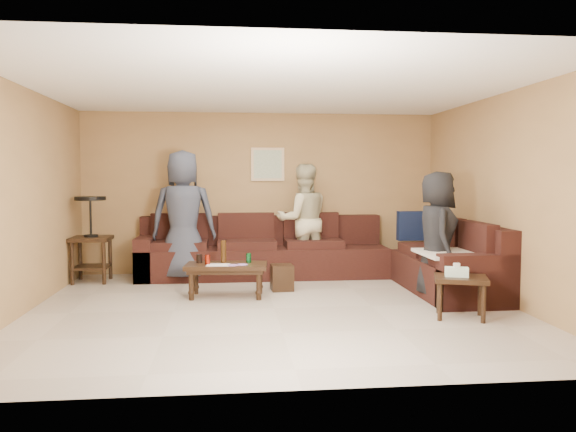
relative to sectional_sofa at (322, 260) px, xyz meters
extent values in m
plane|color=#AB9F91|center=(-0.81, -1.52, -0.33)|extent=(5.50, 5.50, 0.00)
cube|color=white|center=(-0.81, -1.52, 2.12)|extent=(5.50, 5.00, 0.10)
cube|color=#9B7749|center=(-0.81, 0.98, 0.92)|extent=(5.50, 0.10, 2.50)
cube|color=#9B7749|center=(-0.81, -4.02, 0.92)|extent=(5.50, 0.10, 2.50)
cube|color=#9B7749|center=(-3.56, -1.52, 0.92)|extent=(0.10, 5.00, 2.50)
cube|color=#9B7749|center=(1.94, -1.52, 0.92)|extent=(0.10, 5.00, 2.50)
cube|color=black|center=(-0.81, 0.53, -0.10)|extent=(3.70, 0.90, 0.45)
cube|color=black|center=(-0.81, 0.86, 0.35)|extent=(3.70, 0.24, 0.45)
cube|color=black|center=(-2.54, 0.53, -0.01)|extent=(0.24, 0.90, 0.63)
cube|color=black|center=(1.49, -0.92, -0.10)|extent=(0.90, 2.00, 0.45)
cube|color=black|center=(1.82, -0.92, 0.35)|extent=(0.24, 2.00, 0.45)
cube|color=black|center=(1.49, -1.80, -0.01)|extent=(0.90, 0.24, 0.63)
cube|color=#131C3C|center=(1.49, 0.53, 0.42)|extent=(0.45, 0.14, 0.45)
cube|color=beige|center=(1.49, -1.37, 0.25)|extent=(1.00, 0.85, 0.04)
cube|color=black|center=(-1.36, -0.85, 0.07)|extent=(1.05, 0.59, 0.05)
cube|color=black|center=(-1.36, -0.85, 0.01)|extent=(0.97, 0.51, 0.05)
cylinder|color=black|center=(-1.78, -1.00, -0.14)|extent=(0.06, 0.06, 0.37)
cylinder|color=black|center=(-0.97, -1.07, -0.14)|extent=(0.06, 0.06, 0.37)
cylinder|color=black|center=(-1.75, -0.63, -0.14)|extent=(0.06, 0.06, 0.37)
cylinder|color=black|center=(-0.93, -0.71, -0.14)|extent=(0.06, 0.06, 0.37)
cylinder|color=#9C2311|center=(-1.59, -0.88, 0.15)|extent=(0.07, 0.07, 0.12)
cylinder|color=#136C31|center=(-1.08, -0.79, 0.15)|extent=(0.07, 0.07, 0.12)
cylinder|color=#311D0B|center=(-1.39, -0.74, 0.23)|extent=(0.07, 0.07, 0.28)
cylinder|color=black|center=(-1.70, -0.75, 0.15)|extent=(0.08, 0.08, 0.11)
cube|color=silver|center=(-1.46, -0.95, 0.10)|extent=(0.30, 0.24, 0.00)
cylinder|color=#EB539F|center=(-1.28, -1.00, 0.10)|extent=(0.14, 0.14, 0.01)
cylinder|color=#EB539F|center=(-1.17, -0.96, 0.10)|extent=(0.14, 0.14, 0.01)
cube|color=black|center=(-3.28, 0.37, 0.30)|extent=(0.54, 0.54, 0.05)
cube|color=black|center=(-3.28, 0.37, -0.11)|extent=(0.47, 0.47, 0.03)
cylinder|color=black|center=(-3.50, 0.15, -0.01)|extent=(0.05, 0.05, 0.62)
cylinder|color=black|center=(-3.07, 0.15, -0.01)|extent=(0.05, 0.05, 0.62)
cylinder|color=black|center=(-3.50, 0.58, -0.01)|extent=(0.05, 0.05, 0.62)
cylinder|color=black|center=(-3.07, 0.58, -0.01)|extent=(0.05, 0.05, 0.62)
cylinder|color=black|center=(-3.28, 0.37, 0.34)|extent=(0.19, 0.19, 0.03)
cylinder|color=black|center=(-3.28, 0.37, 0.61)|extent=(0.03, 0.03, 0.52)
cylinder|color=black|center=(-3.28, 0.37, 0.87)|extent=(0.43, 0.43, 0.05)
cube|color=black|center=(1.13, -2.17, 0.10)|extent=(0.66, 0.60, 0.05)
cylinder|color=black|center=(0.87, -2.26, -0.11)|extent=(0.05, 0.05, 0.42)
cylinder|color=black|center=(1.28, -2.40, -0.11)|extent=(0.05, 0.05, 0.42)
cylinder|color=black|center=(0.98, -1.94, -0.11)|extent=(0.05, 0.05, 0.42)
cylinder|color=black|center=(1.39, -2.09, -0.11)|extent=(0.05, 0.05, 0.42)
cube|color=white|center=(1.08, -2.17, 0.17)|extent=(0.27, 0.19, 0.10)
cube|color=silver|center=(1.08, -2.17, 0.24)|extent=(0.06, 0.04, 0.05)
cube|color=black|center=(-0.63, -0.51, -0.16)|extent=(0.30, 0.30, 0.34)
cube|color=tan|center=(-0.71, 0.96, 1.37)|extent=(0.52, 0.03, 0.52)
cube|color=beige|center=(-0.71, 0.95, 1.37)|extent=(0.44, 0.01, 0.44)
imported|color=#2F3341|center=(-1.97, 0.30, 0.62)|extent=(0.93, 0.61, 1.89)
imported|color=#C1B78F|center=(-0.21, 0.55, 0.52)|extent=(0.89, 0.73, 1.70)
imported|color=black|center=(1.24, -1.18, 0.46)|extent=(0.61, 0.83, 1.57)
camera|label=1|loc=(-1.32, -7.84, 1.18)|focal=35.00mm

